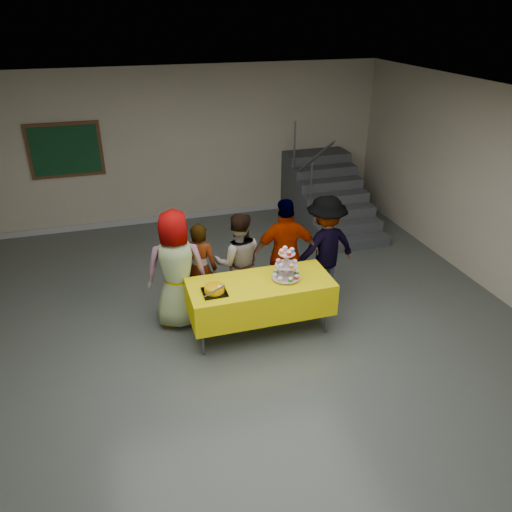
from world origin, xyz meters
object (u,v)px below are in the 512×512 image
at_px(schoolchild_a, 176,270).
at_px(schoolchild_e, 325,248).
at_px(cupcake_stand, 286,267).
at_px(noticeboard, 65,150).
at_px(schoolchild_b, 200,268).
at_px(bear_cake, 214,289).
at_px(schoolchild_c, 239,262).
at_px(schoolchild_d, 286,254).
at_px(bake_table, 260,296).
at_px(staircase, 325,197).

height_order(schoolchild_a, schoolchild_e, schoolchild_a).
relative_size(cupcake_stand, noticeboard, 0.34).
height_order(schoolchild_a, schoolchild_b, schoolchild_a).
relative_size(bear_cake, noticeboard, 0.28).
height_order(schoolchild_c, schoolchild_d, schoolchild_d).
xyz_separation_m(schoolchild_a, noticeboard, (-1.42, 3.69, 0.77)).
distance_m(schoolchild_e, noticeboard, 5.13).
bearing_deg(bear_cake, schoolchild_a, 121.67).
height_order(schoolchild_b, schoolchild_d, schoolchild_d).
distance_m(schoolchild_a, schoolchild_c, 0.91).
relative_size(bear_cake, schoolchild_a, 0.21).
bearing_deg(noticeboard, schoolchild_c, -56.76).
distance_m(schoolchild_d, schoolchild_e, 0.64).
xyz_separation_m(bake_table, cupcake_stand, (0.35, -0.01, 0.38)).
bearing_deg(schoolchild_a, schoolchild_e, -167.76).
height_order(schoolchild_a, schoolchild_d, schoolchild_a).
bearing_deg(schoolchild_e, schoolchild_d, -2.73).
bearing_deg(schoolchild_a, schoolchild_d, -169.47).
relative_size(bear_cake, schoolchild_d, 0.22).
bearing_deg(schoolchild_b, cupcake_stand, 166.33).
height_order(bake_table, schoolchild_a, schoolchild_a).
height_order(bake_table, cupcake_stand, cupcake_stand).
distance_m(cupcake_stand, staircase, 3.99).
xyz_separation_m(cupcake_stand, schoolchild_d, (0.20, 0.58, -0.12)).
height_order(schoolchild_e, staircase, staircase).
bearing_deg(schoolchild_a, noticeboard, -60.08).
distance_m(bake_table, cupcake_stand, 0.52).
bearing_deg(cupcake_stand, noticeboard, 123.27).
bearing_deg(schoolchild_c, schoolchild_a, 20.45).
height_order(cupcake_stand, schoolchild_a, schoolchild_a).
bearing_deg(bake_table, schoolchild_c, 99.34).
relative_size(schoolchild_b, schoolchild_e, 0.85).
relative_size(schoolchild_b, noticeboard, 1.04).
relative_size(bear_cake, schoolchild_e, 0.23).
relative_size(bake_table, cupcake_stand, 4.22).
height_order(schoolchild_a, staircase, staircase).
bearing_deg(schoolchild_c, schoolchild_b, 1.11).
height_order(bear_cake, schoolchild_a, schoolchild_a).
relative_size(cupcake_stand, schoolchild_a, 0.27).
bearing_deg(bear_cake, noticeboard, 112.64).
relative_size(staircase, noticeboard, 1.85).
bearing_deg(schoolchild_b, schoolchild_c, -164.43).
bearing_deg(schoolchild_a, cupcake_stand, 167.48).
xyz_separation_m(schoolchild_a, schoolchild_b, (0.36, 0.25, -0.16)).
distance_m(bake_table, schoolchild_b, 1.01).
relative_size(schoolchild_c, schoolchild_e, 0.92).
relative_size(schoolchild_a, schoolchild_d, 1.01).
distance_m(cupcake_stand, bear_cake, 0.98).
bearing_deg(bake_table, bear_cake, -171.50).
height_order(bear_cake, noticeboard, noticeboard).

